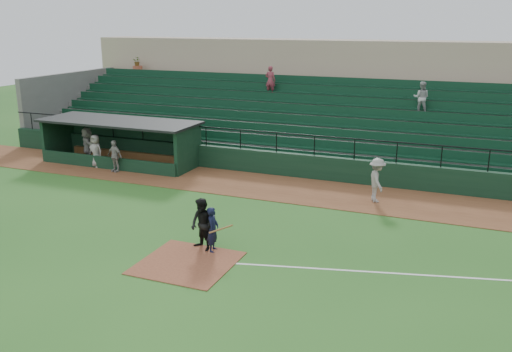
% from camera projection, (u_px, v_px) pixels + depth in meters
% --- Properties ---
extents(ground, '(90.00, 90.00, 0.00)m').
position_uv_depth(ground, '(201.00, 252.00, 18.95)').
color(ground, '#275C1D').
rests_on(ground, ground).
extents(warning_track, '(40.00, 4.00, 0.03)m').
position_uv_depth(warning_track, '(280.00, 188.00, 26.07)').
color(warning_track, brown).
rests_on(warning_track, ground).
extents(home_plate_dirt, '(3.00, 3.00, 0.03)m').
position_uv_depth(home_plate_dirt, '(187.00, 263.00, 18.05)').
color(home_plate_dirt, brown).
rests_on(home_plate_dirt, ground).
extents(foul_line, '(17.49, 4.44, 0.01)m').
position_uv_depth(foul_line, '(448.00, 277.00, 17.11)').
color(foul_line, white).
rests_on(foul_line, ground).
extents(stadium_structure, '(38.00, 13.08, 6.40)m').
position_uv_depth(stadium_structure, '(328.00, 113.00, 32.97)').
color(stadium_structure, black).
rests_on(stadium_structure, ground).
extents(dugout, '(8.90, 3.20, 2.42)m').
position_uv_depth(dugout, '(125.00, 138.00, 30.64)').
color(dugout, black).
rests_on(dugout, ground).
extents(batter_at_plate, '(1.03, 0.69, 1.60)m').
position_uv_depth(batter_at_plate, '(213.00, 230.00, 18.78)').
color(batter_at_plate, black).
rests_on(batter_at_plate, ground).
extents(umpire, '(1.11, 1.02, 1.85)m').
position_uv_depth(umpire, '(202.00, 225.00, 18.88)').
color(umpire, black).
rests_on(umpire, ground).
extents(runner, '(1.18, 1.44, 1.94)m').
position_uv_depth(runner, '(377.00, 180.00, 23.86)').
color(runner, gray).
rests_on(runner, warning_track).
extents(dugout_player_a, '(1.04, 0.59, 1.67)m').
position_uv_depth(dugout_player_a, '(115.00, 156.00, 28.62)').
color(dugout_player_a, '#9B9591').
rests_on(dugout_player_a, warning_track).
extents(dugout_player_b, '(0.92, 0.66, 1.76)m').
position_uv_depth(dugout_player_b, '(96.00, 151.00, 29.54)').
color(dugout_player_b, gray).
rests_on(dugout_player_b, warning_track).
extents(dugout_player_c, '(1.80, 1.58, 1.97)m').
position_uv_depth(dugout_player_c, '(88.00, 145.00, 30.52)').
color(dugout_player_c, gray).
rests_on(dugout_player_c, warning_track).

